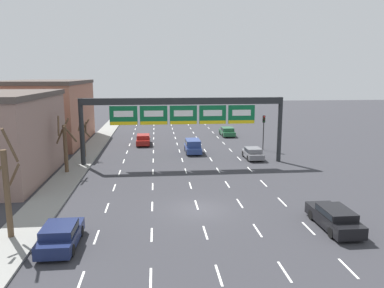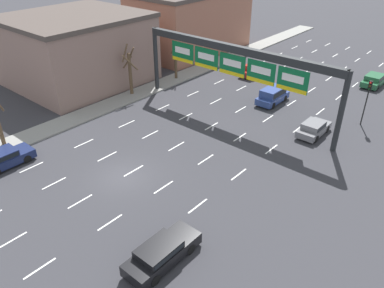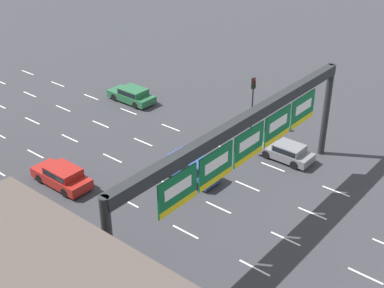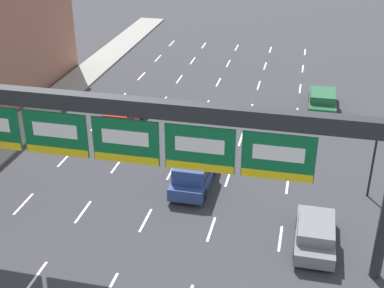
{
  "view_description": "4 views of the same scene",
  "coord_description": "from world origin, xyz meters",
  "px_view_note": "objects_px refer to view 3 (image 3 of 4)",
  "views": [
    {
      "loc": [
        -2.92,
        -25.5,
        9.63
      ],
      "look_at": [
        0.74,
        12.08,
        2.57
      ],
      "focal_mm": 35.0,
      "sensor_mm": 36.0,
      "label": 1
    },
    {
      "loc": [
        19.39,
        -14.56,
        16.77
      ],
      "look_at": [
        3.9,
        3.54,
        2.82
      ],
      "focal_mm": 35.0,
      "sensor_mm": 36.0,
      "label": 2
    },
    {
      "loc": [
        -22.95,
        -0.77,
        20.15
      ],
      "look_at": [
        -0.56,
        17.75,
        4.32
      ],
      "focal_mm": 50.0,
      "sensor_mm": 36.0,
      "label": 3
    },
    {
      "loc": [
        7.08,
        -4.71,
        15.27
      ],
      "look_at": [
        1.85,
        18.19,
        3.35
      ],
      "focal_mm": 50.0,
      "sensor_mm": 36.0,
      "label": 4
    }
  ],
  "objects_px": {
    "car_green": "(132,94)",
    "traffic_light_near_gantry": "(253,93)",
    "car_grey": "(287,152)",
    "suv_blue": "(190,167)",
    "car_red": "(62,176)",
    "tree_bare_second": "(50,250)",
    "sign_gantry": "(245,136)"
  },
  "relations": [
    {
      "from": "suv_blue",
      "to": "traffic_light_near_gantry",
      "type": "distance_m",
      "value": 9.54
    },
    {
      "from": "car_green",
      "to": "tree_bare_second",
      "type": "relative_size",
      "value": 1.03
    },
    {
      "from": "car_grey",
      "to": "tree_bare_second",
      "type": "height_order",
      "value": "tree_bare_second"
    },
    {
      "from": "car_red",
      "to": "suv_blue",
      "type": "bearing_deg",
      "value": -44.47
    },
    {
      "from": "car_green",
      "to": "traffic_light_near_gantry",
      "type": "height_order",
      "value": "traffic_light_near_gantry"
    },
    {
      "from": "car_red",
      "to": "tree_bare_second",
      "type": "xyz_separation_m",
      "value": [
        -6.56,
        -7.62,
        1.72
      ]
    },
    {
      "from": "sign_gantry",
      "to": "suv_blue",
      "type": "relative_size",
      "value": 5.12
    },
    {
      "from": "traffic_light_near_gantry",
      "to": "car_red",
      "type": "bearing_deg",
      "value": 161.68
    },
    {
      "from": "car_red",
      "to": "tree_bare_second",
      "type": "height_order",
      "value": "tree_bare_second"
    },
    {
      "from": "traffic_light_near_gantry",
      "to": "car_green",
      "type": "bearing_deg",
      "value": 102.28
    },
    {
      "from": "car_red",
      "to": "tree_bare_second",
      "type": "distance_m",
      "value": 10.2
    },
    {
      "from": "suv_blue",
      "to": "car_red",
      "type": "distance_m",
      "value": 8.82
    },
    {
      "from": "car_green",
      "to": "traffic_light_near_gantry",
      "type": "distance_m",
      "value": 11.99
    },
    {
      "from": "traffic_light_near_gantry",
      "to": "car_grey",
      "type": "bearing_deg",
      "value": -118.09
    },
    {
      "from": "car_red",
      "to": "tree_bare_second",
      "type": "bearing_deg",
      "value": -130.73
    },
    {
      "from": "traffic_light_near_gantry",
      "to": "tree_bare_second",
      "type": "xyz_separation_m",
      "value": [
        -22.06,
        -2.48,
        -0.71
      ]
    },
    {
      "from": "car_grey",
      "to": "traffic_light_near_gantry",
      "type": "distance_m",
      "value": 6.16
    },
    {
      "from": "sign_gantry",
      "to": "tree_bare_second",
      "type": "distance_m",
      "value": 12.42
    },
    {
      "from": "tree_bare_second",
      "to": "car_grey",
      "type": "bearing_deg",
      "value": -7.29
    },
    {
      "from": "car_red",
      "to": "car_grey",
      "type": "bearing_deg",
      "value": -38.16
    },
    {
      "from": "suv_blue",
      "to": "tree_bare_second",
      "type": "height_order",
      "value": "tree_bare_second"
    },
    {
      "from": "sign_gantry",
      "to": "car_grey",
      "type": "relative_size",
      "value": 5.46
    },
    {
      "from": "car_red",
      "to": "car_green",
      "type": "distance_m",
      "value": 14.46
    },
    {
      "from": "traffic_light_near_gantry",
      "to": "tree_bare_second",
      "type": "distance_m",
      "value": 22.21
    },
    {
      "from": "car_red",
      "to": "traffic_light_near_gantry",
      "type": "distance_m",
      "value": 16.51
    },
    {
      "from": "car_green",
      "to": "tree_bare_second",
      "type": "xyz_separation_m",
      "value": [
        -19.56,
        -13.95,
        1.75
      ]
    },
    {
      "from": "car_grey",
      "to": "traffic_light_near_gantry",
      "type": "xyz_separation_m",
      "value": [
        2.65,
        4.97,
        2.49
      ]
    },
    {
      "from": "tree_bare_second",
      "to": "car_green",
      "type": "bearing_deg",
      "value": 35.5
    },
    {
      "from": "tree_bare_second",
      "to": "traffic_light_near_gantry",
      "type": "bearing_deg",
      "value": 6.43
    },
    {
      "from": "car_red",
      "to": "traffic_light_near_gantry",
      "type": "xyz_separation_m",
      "value": [
        15.5,
        -5.13,
        2.43
      ]
    },
    {
      "from": "car_red",
      "to": "traffic_light_near_gantry",
      "type": "height_order",
      "value": "traffic_light_near_gantry"
    },
    {
      "from": "car_grey",
      "to": "traffic_light_near_gantry",
      "type": "bearing_deg",
      "value": 61.91
    }
  ]
}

